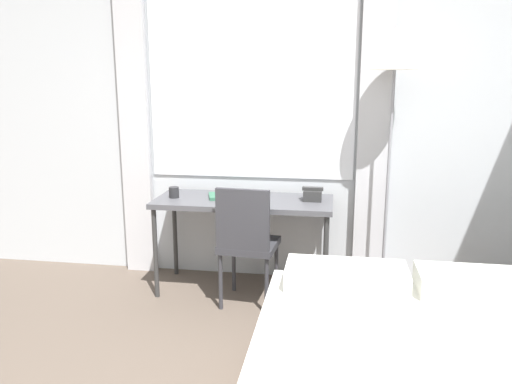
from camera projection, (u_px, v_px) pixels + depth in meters
The scene contains 7 objects.
wall_back_with_window at pixel (264, 115), 4.00m from camera, with size 5.52×0.13×2.70m.
desk at pixel (244, 207), 3.82m from camera, with size 1.35×0.55×0.74m.
desk_chair at pixel (247, 239), 3.58m from camera, with size 0.43×0.43×0.90m.
standing_lamp at pixel (394, 71), 3.52m from camera, with size 0.35×0.35×2.00m.
telephone at pixel (313, 195), 3.76m from camera, with size 0.16×0.13×0.10m.
book at pixel (226, 196), 3.86m from camera, with size 0.31×0.27×0.02m.
mug at pixel (174, 192), 3.85m from camera, with size 0.08×0.08×0.08m.
Camera 1 is at (0.56, -1.37, 1.63)m, focal length 35.00 mm.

